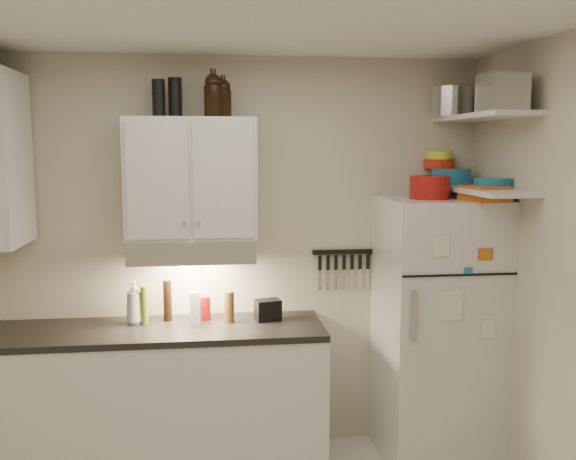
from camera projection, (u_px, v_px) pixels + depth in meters
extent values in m
cube|color=white|center=(255.00, 0.00, 2.60)|extent=(3.20, 3.00, 0.02)
cube|color=beige|center=(239.00, 256.00, 4.25)|extent=(3.20, 0.02, 2.60)
cube|color=silver|center=(154.00, 403.00, 3.99)|extent=(2.10, 0.60, 0.88)
cube|color=black|center=(152.00, 331.00, 3.93)|extent=(2.10, 0.62, 0.04)
cube|color=silver|center=(191.00, 179.00, 3.97)|extent=(0.80, 0.33, 0.75)
cube|color=silver|center=(192.00, 250.00, 3.97)|extent=(0.76, 0.46, 0.12)
cube|color=silver|center=(437.00, 330.00, 4.12)|extent=(0.70, 0.68, 1.70)
cube|color=silver|center=(484.00, 117.00, 3.84)|extent=(0.30, 0.95, 0.03)
cube|color=silver|center=(481.00, 190.00, 3.90)|extent=(0.30, 0.95, 0.03)
cube|color=black|center=(343.00, 252.00, 4.31)|extent=(0.42, 0.02, 0.03)
cylinder|color=maroon|center=(430.00, 187.00, 3.97)|extent=(0.33, 0.33, 0.14)
cube|color=#C45C18|center=(485.00, 194.00, 3.81)|extent=(0.25, 0.29, 0.09)
cylinder|color=silver|center=(440.00, 191.00, 3.99)|extent=(0.08, 0.08, 0.10)
cylinder|color=silver|center=(452.00, 102.00, 4.14)|extent=(0.34, 0.34, 0.19)
cube|color=#AAAAAD|center=(501.00, 93.00, 3.70)|extent=(0.24, 0.22, 0.23)
cube|color=#AAAAAD|center=(506.00, 93.00, 3.51)|extent=(0.22, 0.22, 0.20)
cylinder|color=#1A6B93|center=(451.00, 177.00, 4.23)|extent=(0.26, 0.26, 0.10)
cylinder|color=red|center=(439.00, 164.00, 4.29)|extent=(0.21, 0.21, 0.06)
cylinder|color=yellow|center=(439.00, 155.00, 4.28)|extent=(0.16, 0.16, 0.05)
cylinder|color=#1A6B93|center=(493.00, 183.00, 3.87)|extent=(0.30, 0.30, 0.06)
cylinder|color=black|center=(175.00, 98.00, 3.92)|extent=(0.10, 0.10, 0.24)
cylinder|color=black|center=(159.00, 98.00, 3.88)|extent=(0.10, 0.10, 0.23)
imported|color=silver|center=(134.00, 299.00, 4.00)|extent=(0.14, 0.14, 0.31)
cylinder|color=brown|center=(229.00, 307.00, 4.04)|extent=(0.06, 0.06, 0.20)
cylinder|color=#5B721C|center=(144.00, 305.00, 3.99)|extent=(0.06, 0.06, 0.24)
cylinder|color=black|center=(168.00, 301.00, 4.07)|extent=(0.06, 0.06, 0.26)
cylinder|color=silver|center=(195.00, 308.00, 4.00)|extent=(0.08, 0.08, 0.21)
cylinder|color=maroon|center=(205.00, 308.00, 4.10)|extent=(0.09, 0.09, 0.15)
cube|color=black|center=(268.00, 310.00, 4.09)|extent=(0.17, 0.14, 0.13)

